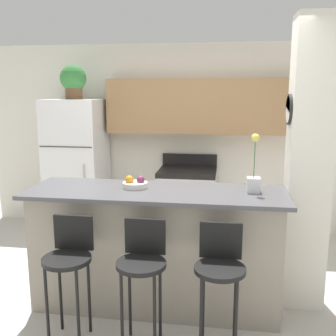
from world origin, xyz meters
TOP-DOWN VIEW (x-y plane):
  - ground_plane at (0.00, 0.00)m, footprint 14.00×14.00m
  - wall_back at (0.14, 2.06)m, footprint 5.60×0.38m
  - pillar_right at (1.31, 0.24)m, footprint 0.38×0.32m
  - counter_bar at (0.00, 0.00)m, footprint 2.26×0.74m
  - refrigerator at (-1.39, 1.72)m, footprint 0.72×0.73m
  - stove_range at (0.11, 1.77)m, footprint 0.75×0.65m
  - bar_stool_left at (-0.58, -0.59)m, footprint 0.37×0.37m
  - bar_stool_mid at (0.00, -0.59)m, footprint 0.37×0.37m
  - bar_stool_right at (0.58, -0.59)m, footprint 0.37×0.37m
  - potted_plant_on_fridge at (-1.39, 1.72)m, footprint 0.34×0.34m
  - orchid_vase at (0.84, 0.06)m, footprint 0.11×0.11m
  - fruit_bowl at (-0.20, 0.06)m, footprint 0.22×0.22m
  - trash_bin at (-0.81, 1.47)m, footprint 0.28×0.28m

SIDE VIEW (x-z plane):
  - ground_plane at x=0.00m, z-range 0.00..0.00m
  - trash_bin at x=-0.81m, z-range 0.00..0.38m
  - stove_range at x=0.11m, z-range -0.07..1.00m
  - counter_bar at x=0.00m, z-range 0.00..1.08m
  - bar_stool_left at x=-0.58m, z-range 0.17..1.13m
  - bar_stool_mid at x=0.00m, z-range 0.17..1.13m
  - bar_stool_right at x=0.58m, z-range 0.17..1.13m
  - refrigerator at x=-1.39m, z-range 0.00..1.82m
  - fruit_bowl at x=-0.20m, z-range 1.06..1.17m
  - orchid_vase at x=0.84m, z-range 0.96..1.46m
  - pillar_right at x=1.31m, z-range 0.00..2.55m
  - wall_back at x=0.14m, z-range 0.19..2.74m
  - potted_plant_on_fridge at x=-1.39m, z-range 1.84..2.28m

